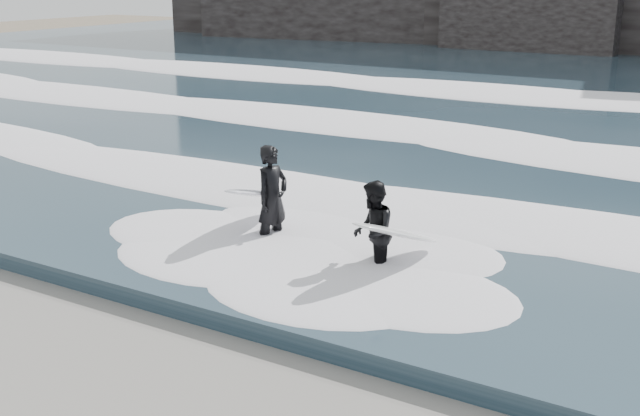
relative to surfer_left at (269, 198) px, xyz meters
The scene contains 6 objects.
sea 22.90m from the surfer_left, 86.17° to the left, with size 90.00×52.00×0.30m, color #243844.
foam_near 3.27m from the surfer_left, 61.71° to the left, with size 60.00×3.20×0.20m, color white.
foam_mid 9.97m from the surfer_left, 81.17° to the left, with size 60.00×4.00×0.24m, color white.
foam_far 18.91m from the surfer_left, 85.36° to the left, with size 60.00×4.80×0.30m, color white.
surfer_left is the anchor object (origin of this frame).
surfer_right 2.36m from the surfer_left, ahead, with size 1.36×2.18×1.64m.
Camera 1 is at (6.28, -4.85, 4.79)m, focal length 45.00 mm.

